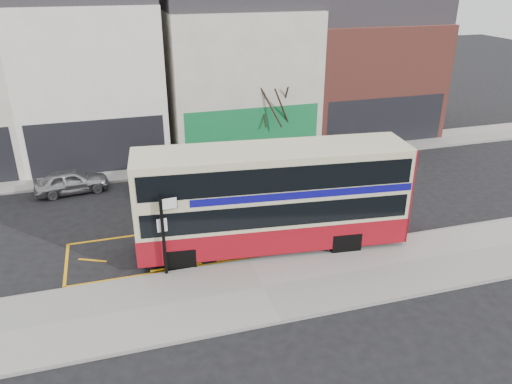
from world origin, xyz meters
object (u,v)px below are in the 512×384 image
object	(u,v)px
double_decker_bus	(273,197)
car_grey	(178,172)
bus_stop_post	(164,228)
street_tree_right	(274,95)
car_white	(363,153)
car_silver	(71,181)

from	to	relation	value
double_decker_bus	car_grey	distance (m)	8.31
double_decker_bus	bus_stop_post	distance (m)	4.63
double_decker_bus	street_tree_right	world-z (taller)	street_tree_right
car_white	double_decker_bus	bearing A→B (deg)	131.71
double_decker_bus	car_white	bearing A→B (deg)	49.16
car_silver	car_grey	world-z (taller)	car_grey
bus_stop_post	street_tree_right	world-z (taller)	street_tree_right
car_grey	double_decker_bus	bearing A→B (deg)	-166.74
car_silver	double_decker_bus	bearing A→B (deg)	-141.92
car_silver	street_tree_right	world-z (taller)	street_tree_right
double_decker_bus	car_grey	xyz separation A→B (m)	(-2.81, 7.68, -1.53)
street_tree_right	car_silver	bearing A→B (deg)	-168.47
car_white	car_silver	bearing A→B (deg)	86.93
car_grey	street_tree_right	xyz separation A→B (m)	(6.36, 3.01, 3.08)
car_grey	bus_stop_post	bearing A→B (deg)	162.03
bus_stop_post	car_silver	bearing A→B (deg)	106.72
bus_stop_post	street_tree_right	bearing A→B (deg)	49.80
double_decker_bus	bus_stop_post	size ratio (longest dim) A/B	3.48
bus_stop_post	car_white	world-z (taller)	bus_stop_post
car_grey	street_tree_right	distance (m)	7.68
bus_stop_post	car_white	xyz separation A→B (m)	(12.83, 8.80, -1.45)
car_white	street_tree_right	world-z (taller)	street_tree_right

